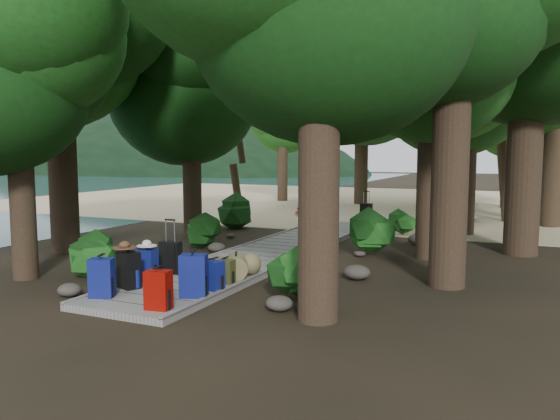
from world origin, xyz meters
The scene contains 50 objects.
ground centered at (0.00, 0.00, 0.00)m, with size 120.00×120.00×0.00m, color black.
sand_beach centered at (0.00, 16.00, 0.01)m, with size 40.00×22.00×0.02m, color #CAB889.
water_bay centered at (-32.00, 25.00, 0.00)m, with size 50.00×60.00×0.02m, color #294C54.
distant_hill centered at (-40.00, 48.00, 0.00)m, with size 32.00×16.00×12.00m, color black.
boardwalk centered at (0.00, 1.00, 0.06)m, with size 2.00×12.00×0.12m, color gray.
backpack_left_a centered at (-0.68, -4.40, 0.48)m, with size 0.39×0.27×0.73m, color navy, non-canonical shape.
backpack_left_b centered at (-0.68, -3.71, 0.48)m, with size 0.40×0.28×0.73m, color black, non-canonical shape.
backpack_left_c centered at (-0.73, -3.15, 0.46)m, with size 0.37×0.26×0.68m, color navy, non-canonical shape.
backpack_right_a centered at (0.62, -4.59, 0.46)m, with size 0.38×0.27×0.67m, color #9C0E03, non-canonical shape.
backpack_right_b centered at (0.71, -3.74, 0.52)m, with size 0.44×0.31×0.80m, color navy, non-canonical shape.
backpack_right_c centered at (0.78, -3.21, 0.41)m, with size 0.34×0.24×0.58m, color navy, non-canonical shape.
backpack_right_d centered at (0.70, -2.67, 0.36)m, with size 0.32×0.23×0.49m, color #3D401C, non-canonical shape.
duffel_right_khaki centered at (0.67, -2.20, 0.35)m, with size 0.45×0.68×0.45m, color olive, non-canonical shape.
suitcase_on_boardwalk centered at (-0.71, -2.41, 0.44)m, with size 0.42×0.23×0.64m, color black, non-canonical shape.
lone_suitcase_on_sand centered at (0.40, 8.13, 0.35)m, with size 0.42×0.24×0.66m, color black, non-canonical shape.
hat_brown centered at (-0.72, -3.75, 0.91)m, with size 0.43×0.43×0.13m, color #51351E, non-canonical shape.
hat_white centered at (-0.68, -3.19, 0.86)m, with size 0.38×0.38×0.13m, color silver, non-canonical shape.
kayak centered at (-2.65, 9.40, 0.18)m, with size 0.70×3.19×0.32m, color #AB210E.
sun_lounger centered at (3.73, 10.07, 0.32)m, with size 0.60×1.86×0.60m, color silver, non-canonical shape.
tree_right_a centered at (2.93, -3.74, 4.39)m, with size 5.27×5.27×8.79m, color black, non-canonical shape.
tree_right_b centered at (4.42, -0.75, 4.89)m, with size 5.47×5.47×9.78m, color black, non-canonical shape.
tree_right_c centered at (3.61, 1.92, 4.04)m, with size 4.66×4.66×8.07m, color black, non-canonical shape.
tree_right_d centered at (5.66, 3.40, 5.89)m, with size 6.42×6.42×11.78m, color black, non-canonical shape.
tree_right_e centered at (4.04, 6.37, 3.92)m, with size 4.35×4.35×7.83m, color black, non-canonical shape.
tree_right_f centered at (6.52, 9.41, 4.81)m, with size 5.38×5.38×9.61m, color black, non-canonical shape.
tree_left_a centered at (-3.41, -3.58, 3.51)m, with size 4.21×4.21×7.01m, color black, non-canonical shape.
tree_left_b centered at (-4.97, -1.01, 5.03)m, with size 5.59×5.59×10.06m, color black, non-canonical shape.
tree_left_c centered at (-3.69, 2.89, 4.10)m, with size 4.71×4.71×8.19m, color black, non-canonical shape.
tree_back_a centered at (-1.73, 14.83, 4.70)m, with size 5.43×5.43×9.40m, color black, non-canonical shape.
tree_back_b centered at (1.65, 15.94, 4.72)m, with size 5.29×5.29×9.45m, color black, non-canonical shape.
tree_back_c centered at (4.92, 15.76, 4.00)m, with size 4.44×4.44×7.99m, color black, non-canonical shape.
tree_back_d centered at (-5.97, 14.83, 3.82)m, with size 4.59×4.59×7.65m, color black, non-canonical shape.
palm_right_a centered at (3.17, 5.62, 4.17)m, with size 4.89×4.89×8.34m, color #123E11, non-canonical shape.
palm_right_b centered at (5.10, 10.53, 4.65)m, with size 4.82×4.82×9.30m, color #123E11, non-canonical shape.
palm_right_c centered at (2.52, 12.81, 3.32)m, with size 4.17×4.17×6.63m, color #123E11, non-canonical shape.
palm_left_a centered at (-4.58, 7.17, 3.19)m, with size 4.02×4.02×6.39m, color #123E11, non-canonical shape.
rock_left_a centered at (-1.55, -4.27, 0.12)m, with size 0.43×0.39×0.24m, color #4C473F, non-canonical shape.
rock_left_b centered at (-2.76, -2.42, 0.10)m, with size 0.36×0.32×0.20m, color #4C473F, non-canonical shape.
rock_left_c centered at (-1.41, 0.52, 0.13)m, with size 0.46×0.41×0.25m, color #4C473F, non-canonical shape.
rock_left_d centered at (-2.24, 2.70, 0.07)m, with size 0.26×0.23×0.14m, color #4C473F, non-canonical shape.
rock_right_a centered at (2.20, -3.54, 0.12)m, with size 0.45×0.41×0.25m, color #4C473F, non-canonical shape.
rock_right_b centered at (2.71, -0.91, 0.15)m, with size 0.54×0.48×0.30m, color #4C473F, non-canonical shape.
rock_right_c centered at (2.09, 1.46, 0.08)m, with size 0.29×0.26×0.16m, color #4C473F, non-canonical shape.
rock_right_d centered at (3.12, 3.70, 0.17)m, with size 0.61×0.55×0.34m, color #4C473F, non-canonical shape.
shrub_left_a centered at (-2.41, -2.75, 0.50)m, with size 1.12×1.12×1.01m, color #1B4A16, non-canonical shape.
shrub_left_b centered at (-2.04, 0.69, 0.45)m, with size 1.01×1.01×0.91m, color #1B4A16, non-canonical shape.
shrub_left_c centered at (-3.02, 4.66, 0.58)m, with size 1.29×1.29×1.16m, color #1B4A16, non-canonical shape.
shrub_right_a centered at (2.14, -2.83, 0.44)m, with size 0.97×0.97×0.87m, color #1B4A16, non-canonical shape.
shrub_right_b centered at (2.40, 1.68, 0.62)m, with size 1.37×1.37×1.23m, color #1B4A16, non-canonical shape.
shrub_right_c centered at (2.32, 5.20, 0.37)m, with size 0.81×0.81×0.73m, color #1B4A16, non-canonical shape.
Camera 1 is at (5.74, -11.32, 2.53)m, focal length 35.00 mm.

